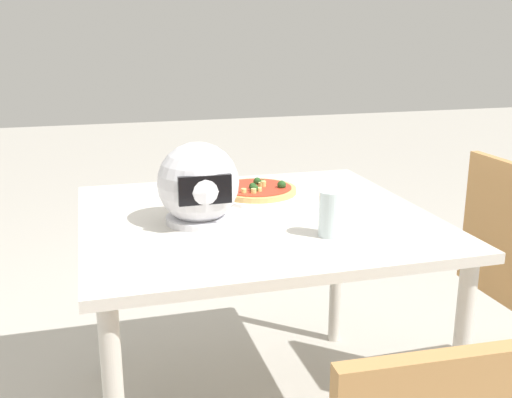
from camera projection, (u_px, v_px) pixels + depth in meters
dining_table at (256, 239)px, 1.93m from camera, size 1.08×1.01×0.75m
pizza_plate at (256, 194)px, 2.12m from camera, size 0.31×0.31×0.01m
pizza at (257, 190)px, 2.11m from camera, size 0.28×0.28×0.05m
motorcycle_helmet at (198, 185)px, 1.81m from camera, size 0.24×0.24×0.24m
drinking_glass at (331, 214)px, 1.70m from camera, size 0.07×0.07×0.13m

